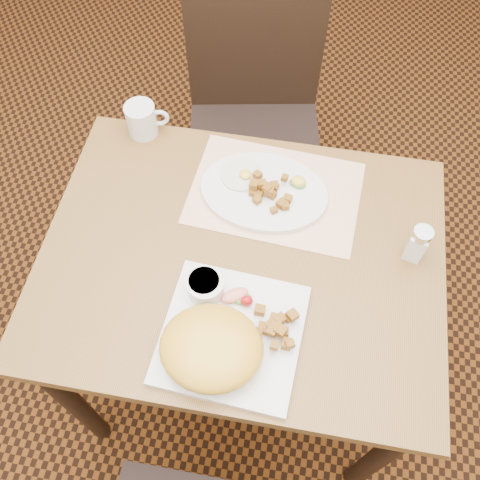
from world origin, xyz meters
name	(u,v)px	position (x,y,z in m)	size (l,w,h in m)	color
ground	(241,362)	(0.00, 0.00, 0.00)	(8.00, 8.00, 0.00)	black
table	(241,278)	(0.00, 0.00, 0.64)	(0.90, 0.70, 0.75)	brown
chair_far	(255,111)	(-0.07, 0.65, 0.54)	(0.49, 0.50, 0.97)	black
placemat	(275,193)	(0.05, 0.18, 0.75)	(0.40, 0.28, 0.00)	white
plate_square	(232,334)	(0.01, -0.19, 0.76)	(0.28, 0.28, 0.02)	silver
plate_oval	(264,192)	(0.02, 0.17, 0.76)	(0.30, 0.23, 0.02)	silver
hollandaise_mound	(210,348)	(-0.02, -0.24, 0.80)	(0.20, 0.18, 0.08)	gold
ramekin	(205,286)	(-0.06, -0.11, 0.79)	(0.08, 0.08, 0.04)	silver
garnish_sq	(239,297)	(0.02, -0.11, 0.78)	(0.07, 0.06, 0.03)	#387223
fried_egg	(242,175)	(-0.04, 0.21, 0.77)	(0.10, 0.10, 0.02)	white
garnish_ov	(298,182)	(0.10, 0.21, 0.78)	(0.05, 0.04, 0.02)	#387223
salt_shaker	(418,243)	(0.37, 0.07, 0.80)	(0.05, 0.05, 0.10)	white
coffee_mug	(142,120)	(-0.31, 0.32, 0.79)	(0.11, 0.08, 0.09)	silver
home_fries_sq	(273,328)	(0.09, -0.17, 0.78)	(0.11, 0.09, 0.04)	#986118
home_fries_ov	(268,191)	(0.03, 0.16, 0.78)	(0.10, 0.10, 0.03)	#986118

